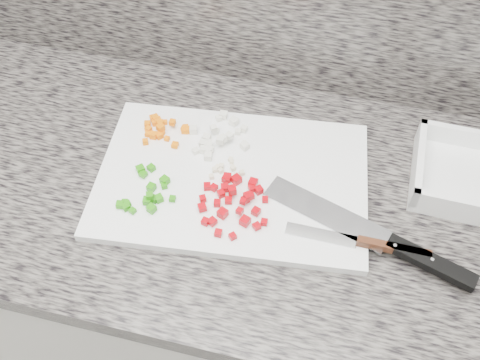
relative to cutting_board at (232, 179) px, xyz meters
name	(u,v)px	position (x,y,z in m)	size (l,w,h in m)	color
cabinet	(223,292)	(-0.03, 0.00, -0.48)	(3.92, 0.62, 0.86)	silver
countertop	(217,187)	(-0.03, 0.00, -0.03)	(3.96, 0.64, 0.04)	#615C55
cutting_board	(232,179)	(0.00, 0.00, 0.00)	(0.50, 0.33, 0.02)	white
carrot_pile	(162,129)	(-0.16, 0.08, 0.02)	(0.10, 0.08, 0.02)	orange
onion_pile	(218,137)	(-0.05, 0.08, 0.02)	(0.13, 0.13, 0.02)	white
green_pepper_pile	(147,191)	(-0.14, -0.08, 0.02)	(0.10, 0.12, 0.02)	#278B0C
red_pepper_pile	(233,200)	(0.02, -0.06, 0.02)	(0.13, 0.14, 0.03)	#B1020B
garlic_pile	(226,169)	(-0.02, 0.01, 0.01)	(0.06, 0.06, 0.01)	beige
chef_knife	(393,245)	(0.30, -0.08, 0.01)	(0.37, 0.16, 0.02)	#B8BBBF
paring_knife	(375,245)	(0.27, -0.09, 0.01)	(0.24, 0.03, 0.02)	#B8BBBF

